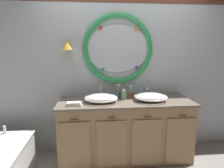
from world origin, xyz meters
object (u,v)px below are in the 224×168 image
(sink_basin_left, at_px, (101,98))
(toothbrush_holder_left, at_px, (118,94))
(soap_dispenser, at_px, (124,95))
(toothbrush_holder_right, at_px, (130,94))
(sink_basin_right, at_px, (151,97))
(folded_hand_towel, at_px, (74,104))

(sink_basin_left, relative_size, toothbrush_holder_left, 2.14)
(soap_dispenser, bearing_deg, sink_basin_left, -166.68)
(toothbrush_holder_left, height_order, toothbrush_holder_right, toothbrush_holder_left)
(toothbrush_holder_left, bearing_deg, sink_basin_right, -22.70)
(sink_basin_right, relative_size, toothbrush_holder_right, 2.40)
(sink_basin_left, relative_size, folded_hand_towel, 2.43)
(sink_basin_left, height_order, sink_basin_right, sink_basin_left)
(sink_basin_right, distance_m, folded_hand_towel, 1.08)
(folded_hand_towel, bearing_deg, toothbrush_holder_right, 22.29)
(sink_basin_left, bearing_deg, toothbrush_holder_left, 35.63)
(toothbrush_holder_left, bearing_deg, sink_basin_left, -144.37)
(sink_basin_left, xyz_separation_m, toothbrush_holder_right, (0.45, 0.20, -0.01))
(sink_basin_right, distance_m, toothbrush_holder_right, 0.32)
(toothbrush_holder_left, bearing_deg, soap_dispenser, -58.09)
(sink_basin_right, bearing_deg, soap_dispenser, 168.39)
(toothbrush_holder_right, xyz_separation_m, soap_dispenser, (-0.12, -0.12, 0.02))
(toothbrush_holder_right, bearing_deg, sink_basin_left, -156.43)
(toothbrush_holder_right, bearing_deg, sink_basin_right, -37.53)
(sink_basin_left, distance_m, soap_dispenser, 0.34)
(sink_basin_right, relative_size, toothbrush_holder_left, 2.18)
(sink_basin_left, xyz_separation_m, folded_hand_towel, (-0.36, -0.14, -0.03))
(sink_basin_left, height_order, toothbrush_holder_right, toothbrush_holder_right)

